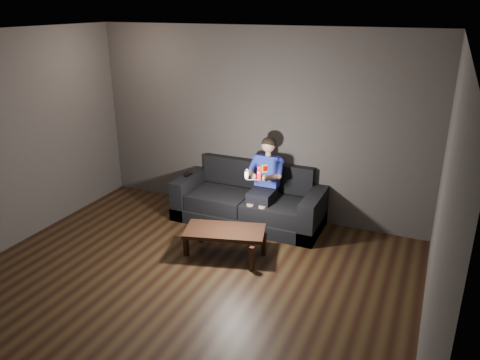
% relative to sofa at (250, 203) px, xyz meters
% --- Properties ---
extents(floor, '(5.00, 5.00, 0.00)m').
position_rel_sofa_xyz_m(floor, '(-0.04, -2.15, -0.27)').
color(floor, black).
rests_on(floor, ground).
extents(back_wall, '(5.00, 0.04, 2.70)m').
position_rel_sofa_xyz_m(back_wall, '(-0.04, 0.35, 1.08)').
color(back_wall, '#3E3835').
rests_on(back_wall, ground).
extents(right_wall, '(0.04, 5.00, 2.70)m').
position_rel_sofa_xyz_m(right_wall, '(2.46, -2.15, 1.08)').
color(right_wall, '#3E3835').
rests_on(right_wall, ground).
extents(ceiling, '(5.00, 5.00, 0.02)m').
position_rel_sofa_xyz_m(ceiling, '(-0.04, -2.15, 2.43)').
color(ceiling, silver).
rests_on(ceiling, back_wall).
extents(sofa, '(2.12, 0.92, 0.82)m').
position_rel_sofa_xyz_m(sofa, '(0.00, 0.00, 0.00)').
color(sofa, black).
rests_on(sofa, floor).
extents(child, '(0.49, 0.60, 1.20)m').
position_rel_sofa_xyz_m(child, '(0.24, -0.05, 0.46)').
color(child, black).
rests_on(child, sofa).
extents(wii_remote_red, '(0.06, 0.08, 0.19)m').
position_rel_sofa_xyz_m(wii_remote_red, '(0.33, -0.51, 0.67)').
color(wii_remote_red, red).
rests_on(wii_remote_red, child).
extents(nunchuk_white, '(0.08, 0.10, 0.15)m').
position_rel_sofa_xyz_m(nunchuk_white, '(0.16, -0.51, 0.64)').
color(nunchuk_white, white).
rests_on(nunchuk_white, child).
extents(wii_remote_black, '(0.05, 0.17, 0.03)m').
position_rel_sofa_xyz_m(wii_remote_black, '(-0.95, -0.08, 0.33)').
color(wii_remote_black, black).
rests_on(wii_remote_black, sofa).
extents(coffee_table, '(1.07, 0.73, 0.36)m').
position_rel_sofa_xyz_m(coffee_table, '(0.11, -1.06, 0.04)').
color(coffee_table, black).
rests_on(coffee_table, floor).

